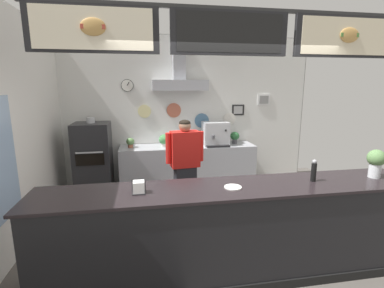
# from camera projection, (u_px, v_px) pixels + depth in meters

# --- Properties ---
(ground_plane) EXTENTS (6.31, 6.31, 0.00)m
(ground_plane) POSITION_uv_depth(u_px,v_px,m) (220.00, 248.00, 3.65)
(ground_plane) COLOR #514C47
(back_wall_assembly) EXTENTS (5.09, 2.93, 3.04)m
(back_wall_assembly) POSITION_uv_depth(u_px,v_px,m) (189.00, 108.00, 5.70)
(back_wall_assembly) COLOR gray
(back_wall_assembly) RESTS_ON ground_plane
(service_counter) EXTENTS (4.14, 0.68, 1.03)m
(service_counter) POSITION_uv_depth(u_px,v_px,m) (233.00, 231.00, 3.06)
(service_counter) COLOR black
(service_counter) RESTS_ON ground_plane
(back_prep_counter) EXTENTS (2.66, 0.63, 0.89)m
(back_prep_counter) POSITION_uv_depth(u_px,v_px,m) (188.00, 167.00, 5.69)
(back_prep_counter) COLOR #A3A5AD
(back_prep_counter) RESTS_ON ground_plane
(pizza_oven) EXTENTS (0.63, 0.65, 1.51)m
(pizza_oven) POSITION_uv_depth(u_px,v_px,m) (94.00, 161.00, 5.16)
(pizza_oven) COLOR #232326
(pizza_oven) RESTS_ON ground_plane
(shop_worker) EXTENTS (0.57, 0.27, 1.58)m
(shop_worker) POSITION_uv_depth(u_px,v_px,m) (185.00, 169.00, 4.22)
(shop_worker) COLOR #232328
(shop_worker) RESTS_ON ground_plane
(espresso_machine) EXTENTS (0.50, 0.47, 0.46)m
(espresso_machine) POSITION_uv_depth(u_px,v_px,m) (215.00, 134.00, 5.62)
(espresso_machine) COLOR silver
(espresso_machine) RESTS_ON back_prep_counter
(potted_thyme) EXTENTS (0.22, 0.22, 0.24)m
(potted_thyme) POSITION_uv_depth(u_px,v_px,m) (165.00, 140.00, 5.49)
(potted_thyme) COLOR beige
(potted_thyme) RESTS_ON back_prep_counter
(potted_rosemary) EXTENTS (0.16, 0.16, 0.19)m
(potted_rosemary) POSITION_uv_depth(u_px,v_px,m) (130.00, 142.00, 5.41)
(potted_rosemary) COLOR #9E563D
(potted_rosemary) RESTS_ON back_prep_counter
(potted_oregano) EXTENTS (0.19, 0.19, 0.25)m
(potted_oregano) POSITION_uv_depth(u_px,v_px,m) (235.00, 137.00, 5.76)
(potted_oregano) COLOR #4C4C51
(potted_oregano) RESTS_ON back_prep_counter
(napkin_holder) EXTENTS (0.14, 0.13, 0.14)m
(napkin_holder) POSITION_uv_depth(u_px,v_px,m) (139.00, 188.00, 2.77)
(napkin_holder) COLOR #262628
(napkin_holder) RESTS_ON service_counter
(condiment_plate) EXTENTS (0.18, 0.18, 0.01)m
(condiment_plate) POSITION_uv_depth(u_px,v_px,m) (233.00, 187.00, 2.92)
(condiment_plate) COLOR white
(condiment_plate) RESTS_ON service_counter
(basil_vase) EXTENTS (0.19, 0.19, 0.33)m
(basil_vase) POSITION_uv_depth(u_px,v_px,m) (376.00, 162.00, 3.21)
(basil_vase) COLOR silver
(basil_vase) RESTS_ON service_counter
(pepper_grinder) EXTENTS (0.06, 0.06, 0.25)m
(pepper_grinder) POSITION_uv_depth(u_px,v_px,m) (314.00, 171.00, 3.10)
(pepper_grinder) COLOR black
(pepper_grinder) RESTS_ON service_counter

